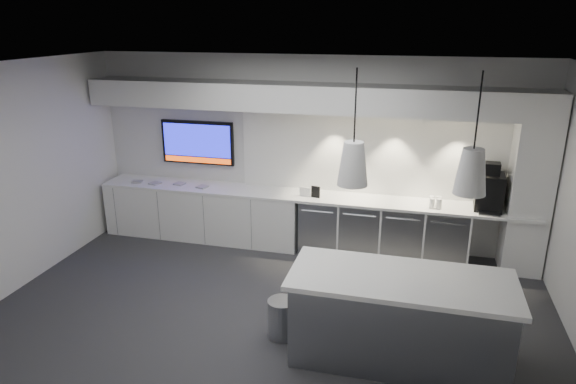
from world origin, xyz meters
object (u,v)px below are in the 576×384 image
(wall_tv, at_px, (198,143))
(coffee_machine, at_px, (490,190))
(bin, at_px, (282,318))
(island, at_px, (399,318))

(wall_tv, xyz_separation_m, coffee_machine, (4.58, -0.25, -0.38))
(bin, height_order, coffee_machine, coffee_machine)
(wall_tv, height_order, island, wall_tv)
(wall_tv, distance_m, coffee_machine, 4.60)
(bin, distance_m, coffee_machine, 3.59)
(wall_tv, height_order, bin, wall_tv)
(wall_tv, bearing_deg, coffee_machine, -3.09)
(island, bearing_deg, wall_tv, 141.08)
(island, height_order, coffee_machine, coffee_machine)
(island, xyz_separation_m, bin, (-1.30, 0.10, -0.26))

